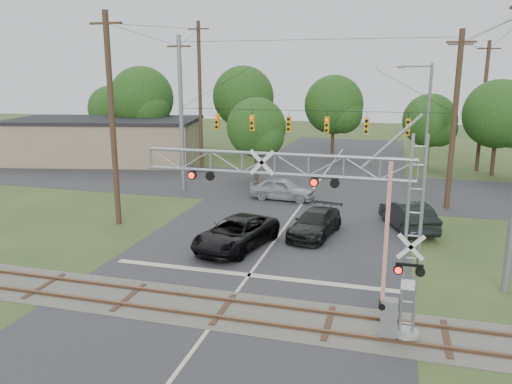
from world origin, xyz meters
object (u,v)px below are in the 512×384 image
(car_dark, at_px, (315,223))
(streetlight, at_px, (425,122))
(commercial_building, at_px, (106,140))
(pickup_black, at_px, (236,233))
(sedan_silver, at_px, (283,189))
(crossing_gantry, at_px, (324,212))
(traffic_signal_span, at_px, (321,120))

(car_dark, bearing_deg, streetlight, 74.13)
(commercial_building, relative_size, streetlight, 2.13)
(pickup_black, xyz_separation_m, sedan_silver, (0.07, 10.58, 0.01))
(crossing_gantry, height_order, car_dark, crossing_gantry)
(traffic_signal_span, bearing_deg, streetlight, 31.53)
(crossing_gantry, xyz_separation_m, pickup_black, (-5.45, 7.20, -3.49))
(crossing_gantry, xyz_separation_m, sedan_silver, (-5.38, 17.78, -3.48))
(traffic_signal_span, height_order, pickup_black, traffic_signal_span)
(sedan_silver, bearing_deg, streetlight, -57.73)
(traffic_signal_span, bearing_deg, sedan_silver, -167.02)
(streetlight, bearing_deg, sedan_silver, -152.86)
(sedan_silver, xyz_separation_m, streetlight, (9.55, 4.90, 4.53))
(pickup_black, relative_size, car_dark, 1.15)
(car_dark, height_order, commercial_building, commercial_building)
(crossing_gantry, distance_m, sedan_silver, 18.90)
(traffic_signal_span, xyz_separation_m, commercial_building, (-23.47, 10.33, -3.49))
(crossing_gantry, height_order, traffic_signal_span, traffic_signal_span)
(traffic_signal_span, relative_size, commercial_building, 0.95)
(crossing_gantry, xyz_separation_m, streetlight, (4.17, 22.68, 1.05))
(pickup_black, xyz_separation_m, car_dark, (3.61, 3.09, -0.07))
(car_dark, height_order, streetlight, streetlight)
(traffic_signal_span, xyz_separation_m, streetlight, (7.04, 4.32, -0.36))
(commercial_building, bearing_deg, streetlight, -23.28)
(car_dark, xyz_separation_m, sedan_silver, (-3.54, 7.49, 0.08))
(streetlight, bearing_deg, crossing_gantry, -100.42)
(traffic_signal_span, height_order, car_dark, traffic_signal_span)
(commercial_building, distance_m, streetlight, 31.25)
(car_dark, distance_m, streetlight, 14.52)
(traffic_signal_span, bearing_deg, pickup_black, -103.03)
(traffic_signal_span, relative_size, car_dark, 3.94)
(car_dark, distance_m, sedan_silver, 8.29)
(pickup_black, bearing_deg, traffic_signal_span, 90.10)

